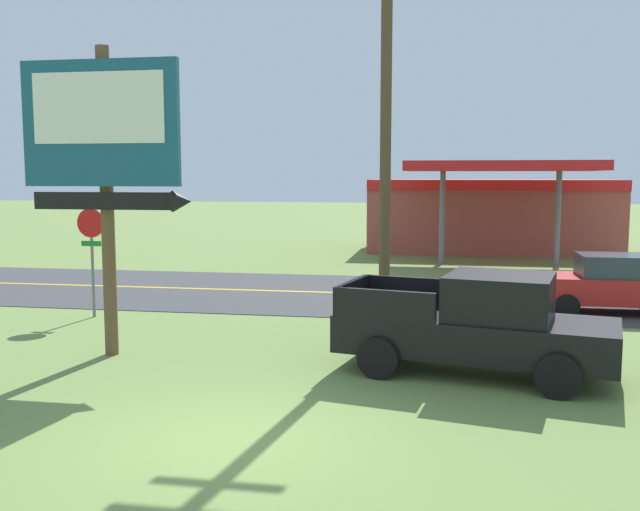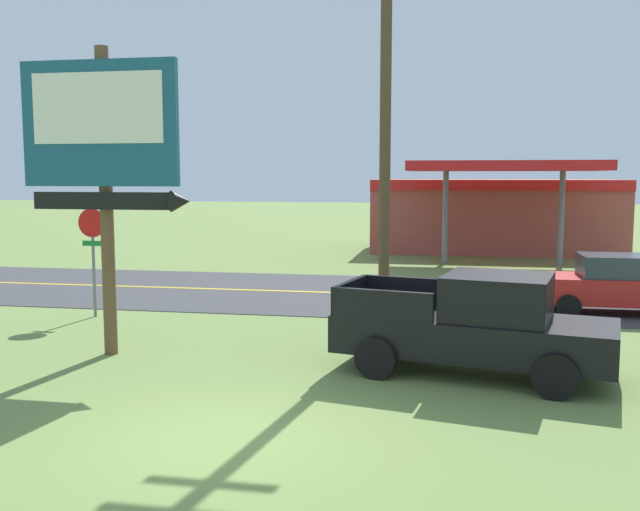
{
  "view_description": "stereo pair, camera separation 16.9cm",
  "coord_description": "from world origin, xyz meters",
  "px_view_note": "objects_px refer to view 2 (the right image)",
  "views": [
    {
      "loc": [
        3.05,
        -9.55,
        3.81
      ],
      "look_at": [
        0.0,
        8.0,
        1.8
      ],
      "focal_mm": 39.92,
      "sensor_mm": 36.0,
      "label": 1
    },
    {
      "loc": [
        3.22,
        -9.52,
        3.81
      ],
      "look_at": [
        0.0,
        8.0,
        1.8
      ],
      "focal_mm": 39.92,
      "sensor_mm": 36.0,
      "label": 2
    }
  ],
  "objects_px": {
    "motel_sign": "(104,149)",
    "utility_pole": "(385,112)",
    "gas_station": "(494,213)",
    "car_red_near_lane": "(615,284)",
    "pickup_black_parked_on_lawn": "(476,325)",
    "stop_sign": "(93,242)"
  },
  "relations": [
    {
      "from": "stop_sign",
      "to": "utility_pole",
      "type": "xyz_separation_m",
      "value": [
        7.91,
        -0.94,
        3.23
      ]
    },
    {
      "from": "car_red_near_lane",
      "to": "stop_sign",
      "type": "bearing_deg",
      "value": -167.98
    },
    {
      "from": "motel_sign",
      "to": "utility_pole",
      "type": "height_order",
      "value": "utility_pole"
    },
    {
      "from": "gas_station",
      "to": "pickup_black_parked_on_lawn",
      "type": "height_order",
      "value": "gas_station"
    },
    {
      "from": "pickup_black_parked_on_lawn",
      "to": "car_red_near_lane",
      "type": "relative_size",
      "value": 1.31
    },
    {
      "from": "gas_station",
      "to": "stop_sign",
      "type": "bearing_deg",
      "value": -121.13
    },
    {
      "from": "utility_pole",
      "to": "car_red_near_lane",
      "type": "distance_m",
      "value": 8.43
    },
    {
      "from": "motel_sign",
      "to": "gas_station",
      "type": "bearing_deg",
      "value": 68.17
    },
    {
      "from": "motel_sign",
      "to": "pickup_black_parked_on_lawn",
      "type": "bearing_deg",
      "value": -0.62
    },
    {
      "from": "gas_station",
      "to": "car_red_near_lane",
      "type": "height_order",
      "value": "gas_station"
    },
    {
      "from": "motel_sign",
      "to": "stop_sign",
      "type": "bearing_deg",
      "value": 121.94
    },
    {
      "from": "utility_pole",
      "to": "pickup_black_parked_on_lawn",
      "type": "height_order",
      "value": "utility_pole"
    },
    {
      "from": "pickup_black_parked_on_lawn",
      "to": "stop_sign",
      "type": "bearing_deg",
      "value": 158.61
    },
    {
      "from": "stop_sign",
      "to": "gas_station",
      "type": "bearing_deg",
      "value": 58.87
    },
    {
      "from": "motel_sign",
      "to": "utility_pole",
      "type": "bearing_deg",
      "value": 27.52
    },
    {
      "from": "utility_pole",
      "to": "gas_station",
      "type": "height_order",
      "value": "utility_pole"
    },
    {
      "from": "stop_sign",
      "to": "motel_sign",
      "type": "bearing_deg",
      "value": -58.06
    },
    {
      "from": "motel_sign",
      "to": "pickup_black_parked_on_lawn",
      "type": "relative_size",
      "value": 1.17
    },
    {
      "from": "motel_sign",
      "to": "gas_station",
      "type": "distance_m",
      "value": 24.94
    },
    {
      "from": "utility_pole",
      "to": "pickup_black_parked_on_lawn",
      "type": "relative_size",
      "value": 1.8
    },
    {
      "from": "gas_station",
      "to": "utility_pole",
      "type": "bearing_deg",
      "value": -100.4
    },
    {
      "from": "stop_sign",
      "to": "car_red_near_lane",
      "type": "distance_m",
      "value": 14.3
    }
  ]
}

